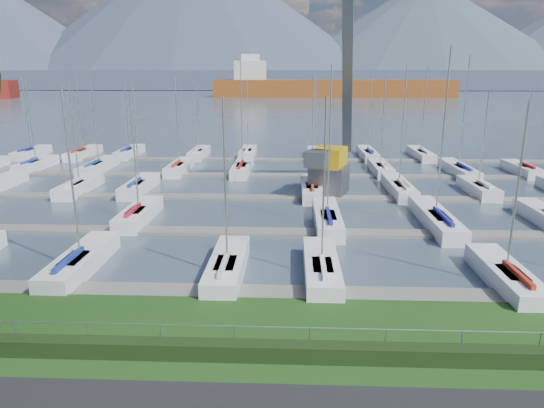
{
  "coord_description": "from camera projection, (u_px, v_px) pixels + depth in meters",
  "views": [
    {
      "loc": [
        1.2,
        -17.28,
        11.0
      ],
      "look_at": [
        0.0,
        12.0,
        3.0
      ],
      "focal_mm": 32.0,
      "sensor_mm": 36.0,
      "label": 1
    }
  ],
  "objects": [
    {
      "name": "path",
      "position": [
        254.0,
        402.0,
        16.71
      ],
      "size": [
        160.0,
        2.0,
        0.04
      ],
      "primitive_type": "cube",
      "color": "black",
      "rests_on": "grass"
    },
    {
      "name": "cargo_ship_mid",
      "position": [
        324.0,
        89.0,
        227.42
      ],
      "size": [
        110.89,
        18.37,
        21.5
      ],
      "rotation": [
        0.0,
        0.0,
        -0.0
      ],
      "color": "brown",
      "rests_on": "water"
    },
    {
      "name": "fence",
      "position": [
        260.0,
        327.0,
        19.29
      ],
      "size": [
        80.0,
        0.04,
        0.04
      ],
      "primitive_type": "cylinder",
      "rotation": [
        0.0,
        1.57,
        0.0
      ],
      "color": "gray",
      "rests_on": "grass"
    },
    {
      "name": "sailboat_fleet",
      "position": [
        261.0,
        132.0,
        46.23
      ],
      "size": [
        75.69,
        49.9,
        13.37
      ],
      "color": "silver",
      "rests_on": "water"
    },
    {
      "name": "water",
      "position": [
        290.0,
        93.0,
        270.31
      ],
      "size": [
        800.0,
        540.0,
        0.2
      ],
      "primitive_type": "cube",
      "color": "#415160"
    },
    {
      "name": "docks",
      "position": [
        278.0,
        198.0,
        44.72
      ],
      "size": [
        90.0,
        41.6,
        0.25
      ],
      "color": "slate",
      "rests_on": "water"
    },
    {
      "name": "mountains",
      "position": [
        301.0,
        27.0,
        397.02
      ],
      "size": [
        1190.0,
        360.0,
        115.0
      ],
      "color": "#3F505D",
      "rests_on": "water"
    },
    {
      "name": "hedge",
      "position": [
        259.0,
        351.0,
        19.13
      ],
      "size": [
        80.0,
        0.7,
        0.7
      ],
      "primitive_type": "cube",
      "color": "black",
      "rests_on": "grass"
    },
    {
      "name": "foothill",
      "position": [
        291.0,
        79.0,
        336.1
      ],
      "size": [
        900.0,
        80.0,
        12.0
      ],
      "primitive_type": "cube",
      "color": "#48516A",
      "rests_on": "water"
    },
    {
      "name": "crane",
      "position": [
        334.0,
        134.0,
        45.9
      ],
      "size": [
        5.75,
        13.49,
        22.35
      ],
      "rotation": [
        0.0,
        0.0,
        -0.34
      ],
      "color": "#4F5056",
      "rests_on": "water"
    }
  ]
}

